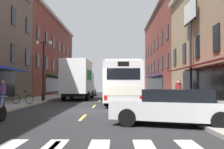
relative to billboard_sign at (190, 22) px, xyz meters
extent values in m
cube|color=#28282B|center=(-7.05, -4.44, -6.17)|extent=(34.80, 80.00, 0.10)
cube|color=#DBCC4C|center=(-7.05, -7.94, -6.11)|extent=(0.14, 2.40, 0.01)
cube|color=#DBCC4C|center=(-7.05, -1.44, -6.11)|extent=(0.14, 2.40, 0.01)
cube|color=#DBCC4C|center=(-7.05, 5.06, -6.11)|extent=(0.14, 2.40, 0.01)
cube|color=#DBCC4C|center=(-7.05, 11.56, -6.11)|extent=(0.14, 2.40, 0.01)
cube|color=#DBCC4C|center=(-7.05, 18.06, -6.11)|extent=(0.14, 2.40, 0.01)
cube|color=#DBCC4C|center=(-7.05, 24.56, -6.11)|extent=(0.14, 2.40, 0.01)
cube|color=#DBCC4C|center=(-7.05, 31.06, -6.11)|extent=(0.14, 2.40, 0.01)
cube|color=#A39E93|center=(-1.15, -4.44, -6.05)|extent=(3.00, 80.00, 0.14)
cube|color=black|center=(-14.41, 3.18, -1.92)|extent=(0.10, 1.00, 1.60)
cube|color=black|center=(-14.41, 6.99, -1.92)|extent=(0.10, 1.00, 1.60)
cube|color=black|center=(-14.41, 3.18, 1.28)|extent=(0.10, 1.00, 1.60)
cube|color=black|center=(-14.41, 6.99, 1.28)|extent=(0.10, 1.00, 1.60)
cube|color=brown|center=(-18.45, 22.23, -0.30)|extent=(8.00, 26.57, 11.64)
cube|color=#B2AD9E|center=(-14.35, 22.23, 5.17)|extent=(0.44, 26.07, 0.40)
cube|color=black|center=(-14.41, 22.23, -4.57)|extent=(0.10, 16.00, 2.10)
cube|color=#1E6638|center=(-13.70, 22.23, -3.37)|extent=(1.38, 14.93, 0.44)
cube|color=black|center=(-14.41, 10.80, -1.92)|extent=(0.10, 1.00, 1.60)
cube|color=black|center=(-14.41, 14.61, -1.92)|extent=(0.10, 1.00, 1.60)
cube|color=black|center=(-14.41, 18.42, -1.92)|extent=(0.10, 1.00, 1.60)
cube|color=black|center=(-14.41, 22.23, -1.92)|extent=(0.10, 1.00, 1.60)
cube|color=black|center=(-14.41, 26.04, -1.92)|extent=(0.10, 1.00, 1.60)
cube|color=black|center=(-14.41, 29.85, -1.92)|extent=(0.10, 1.00, 1.60)
cube|color=black|center=(-14.41, 33.66, -1.92)|extent=(0.10, 1.00, 1.60)
cube|color=black|center=(-14.41, 10.80, 1.28)|extent=(0.10, 1.00, 1.60)
cube|color=black|center=(-14.41, 14.61, 1.28)|extent=(0.10, 1.00, 1.60)
cube|color=black|center=(-14.41, 18.42, 1.28)|extent=(0.10, 1.00, 1.60)
cube|color=black|center=(-14.41, 22.23, 1.28)|extent=(0.10, 1.00, 1.60)
cube|color=black|center=(-14.41, 26.04, 1.28)|extent=(0.10, 1.00, 1.60)
cube|color=black|center=(-14.41, 29.85, 1.28)|extent=(0.10, 1.00, 1.60)
cube|color=black|center=(-14.41, 33.66, 1.28)|extent=(0.10, 1.00, 1.60)
cube|color=black|center=(0.31, -4.44, -4.57)|extent=(0.10, 16.00, 2.10)
cube|color=maroon|center=(-0.40, -4.44, -3.37)|extent=(1.38, 14.93, 0.44)
cube|color=black|center=(0.31, -4.44, -1.92)|extent=(0.10, 1.00, 1.60)
cube|color=black|center=(0.31, -0.63, -1.92)|extent=(0.10, 1.00, 1.60)
cube|color=black|center=(0.31, 3.18, -1.92)|extent=(0.10, 1.00, 1.60)
cube|color=black|center=(0.31, 6.99, -1.92)|extent=(0.10, 1.00, 1.60)
cube|color=brown|center=(4.35, 22.23, 0.34)|extent=(8.00, 26.57, 12.92)
cube|color=#B2AD9E|center=(0.25, 22.23, 6.46)|extent=(0.44, 26.07, 0.40)
cube|color=black|center=(0.31, 22.23, -4.57)|extent=(0.10, 16.00, 2.10)
cube|color=navy|center=(-0.40, 22.23, -3.37)|extent=(1.38, 14.93, 0.44)
cube|color=black|center=(0.31, 10.80, -1.92)|extent=(0.10, 1.00, 1.60)
cube|color=black|center=(0.31, 14.61, -1.92)|extent=(0.10, 1.00, 1.60)
cube|color=black|center=(0.31, 18.42, -1.92)|extent=(0.10, 1.00, 1.60)
cube|color=black|center=(0.31, 22.23, -1.92)|extent=(0.10, 1.00, 1.60)
cube|color=black|center=(0.31, 26.04, -1.92)|extent=(0.10, 1.00, 1.60)
cube|color=black|center=(0.31, 29.85, -1.92)|extent=(0.10, 1.00, 1.60)
cube|color=black|center=(0.31, 33.66, -1.92)|extent=(0.10, 1.00, 1.60)
cube|color=black|center=(0.31, 10.80, 1.28)|extent=(0.10, 1.00, 1.60)
cube|color=black|center=(0.31, 14.61, 1.28)|extent=(0.10, 1.00, 1.60)
cube|color=black|center=(0.31, 18.42, 1.28)|extent=(0.10, 1.00, 1.60)
cube|color=black|center=(0.31, 22.23, 1.28)|extent=(0.10, 1.00, 1.60)
cube|color=black|center=(0.31, 26.04, 1.28)|extent=(0.10, 1.00, 1.60)
cube|color=black|center=(0.31, 29.85, 1.28)|extent=(0.10, 1.00, 1.60)
cube|color=black|center=(0.31, 33.66, 1.28)|extent=(0.10, 1.00, 1.60)
cylinder|color=black|center=(0.00, 0.00, -2.95)|extent=(0.18, 0.18, 6.05)
cylinder|color=black|center=(0.00, 0.00, -5.86)|extent=(0.40, 0.40, 0.24)
cube|color=black|center=(0.00, 0.00, 0.85)|extent=(0.10, 3.29, 1.71)
cube|color=white|center=(-0.06, 0.00, 0.85)|extent=(0.04, 3.13, 1.55)
cube|color=white|center=(0.06, 0.00, 0.85)|extent=(0.04, 3.13, 1.55)
cube|color=silver|center=(-4.96, 2.42, -4.45)|extent=(2.80, 12.09, 2.64)
cube|color=silver|center=(-4.96, 2.42, -3.07)|extent=(2.58, 10.88, 0.16)
cube|color=black|center=(-4.95, 2.72, -4.26)|extent=(2.79, 9.69, 0.96)
cube|color=#19723F|center=(-4.96, 2.42, -5.52)|extent=(2.82, 11.69, 0.36)
cube|color=black|center=(-4.83, 8.40, -4.26)|extent=(2.25, 0.17, 1.10)
cube|color=black|center=(-5.08, -3.55, -3.96)|extent=(2.05, 0.16, 0.70)
cube|color=silver|center=(-5.08, -3.56, -4.98)|extent=(2.15, 0.15, 0.64)
cube|color=black|center=(-5.08, -3.56, -3.35)|extent=(0.70, 0.11, 0.28)
cube|color=red|center=(-6.18, -3.55, -5.42)|extent=(0.20, 0.08, 0.28)
cube|color=red|center=(-3.99, -3.59, -5.42)|extent=(0.20, 0.08, 0.28)
cylinder|color=black|center=(-6.05, 6.47, -5.62)|extent=(0.32, 1.01, 1.00)
cylinder|color=black|center=(-3.70, 6.42, -5.62)|extent=(0.32, 1.01, 1.00)
cylinder|color=black|center=(-6.21, -1.07, -5.62)|extent=(0.32, 1.01, 1.00)
cylinder|color=black|center=(-3.86, -1.12, -5.62)|extent=(0.32, 1.01, 1.00)
cube|color=white|center=(-9.17, 9.25, -4.57)|extent=(2.36, 2.21, 2.40)
cube|color=black|center=(-9.14, 10.28, -3.72)|extent=(2.00, 0.16, 0.80)
cube|color=white|center=(-9.27, 5.77, -3.87)|extent=(2.54, 4.89, 3.10)
cube|color=#196633|center=(-8.05, 5.73, -3.71)|extent=(0.14, 2.90, 0.90)
cube|color=black|center=(-9.24, 6.84, -5.57)|extent=(2.09, 6.62, 0.24)
cylinder|color=black|center=(-10.28, 9.08, -5.67)|extent=(0.31, 0.91, 0.90)
cylinder|color=black|center=(-8.08, 9.02, -5.67)|extent=(0.31, 0.91, 0.90)
cylinder|color=black|center=(-10.39, 5.08, -5.67)|extent=(0.31, 0.91, 0.90)
cylinder|color=black|center=(-8.19, 5.01, -5.67)|extent=(0.31, 0.91, 0.90)
cube|color=silver|center=(-9.29, 16.39, -5.52)|extent=(1.88, 4.55, 0.71)
cube|color=black|center=(-9.30, 16.21, -4.95)|extent=(1.68, 2.47, 0.50)
cube|color=red|center=(-10.05, 14.17, -5.27)|extent=(0.20, 0.06, 0.14)
cube|color=red|center=(-8.63, 14.14, -5.27)|extent=(0.20, 0.06, 0.14)
cylinder|color=black|center=(-10.10, 17.96, -5.80)|extent=(0.23, 0.64, 0.64)
cylinder|color=black|center=(-8.42, 17.93, -5.80)|extent=(0.23, 0.64, 0.64)
cylinder|color=black|center=(-10.17, 14.85, -5.80)|extent=(0.23, 0.64, 0.64)
cylinder|color=black|center=(-8.48, 14.81, -5.80)|extent=(0.23, 0.64, 0.64)
cube|color=silver|center=(-3.39, -10.44, -5.55)|extent=(4.83, 3.18, 0.65)
cube|color=black|center=(-3.22, -10.50, -5.02)|extent=(2.83, 2.34, 0.46)
cylinder|color=black|center=(-5.13, -10.73, -5.80)|extent=(0.68, 0.42, 0.64)
cylinder|color=black|center=(-4.57, -9.13, -5.80)|extent=(0.68, 0.42, 0.64)
cylinder|color=black|center=(-2.21, -11.75, -5.80)|extent=(0.68, 0.42, 0.64)
cylinder|color=black|center=(-1.65, -10.15, -5.80)|extent=(0.68, 0.42, 0.64)
cylinder|color=black|center=(-10.19, -9.26, -5.81)|extent=(0.12, 0.62, 0.62)
cylinder|color=#B2B2B7|center=(-10.20, -9.38, -5.51)|extent=(0.08, 0.33, 0.68)
cylinder|color=#B2B2B7|center=(-10.20, -9.48, -5.10)|extent=(0.62, 0.06, 0.04)
torus|color=black|center=(-12.64, -0.91, -5.65)|extent=(0.66, 0.20, 0.66)
torus|color=black|center=(-11.62, -1.16, -5.65)|extent=(0.66, 0.20, 0.66)
cylinder|color=#1E7F3F|center=(-12.13, -1.04, -5.55)|extent=(0.98, 0.27, 0.04)
cylinder|color=#1E7F3F|center=(-11.95, -1.08, -5.37)|extent=(0.14, 0.07, 0.50)
cube|color=black|center=(-11.93, -1.08, -5.10)|extent=(0.22, 0.16, 0.06)
cylinder|color=#1E7F3F|center=(-12.56, -0.93, -5.10)|extent=(0.14, 0.47, 0.03)
cylinder|color=navy|center=(-12.52, -3.61, -5.59)|extent=(0.28, 0.28, 0.77)
cylinder|color=#66387F|center=(-12.52, -3.61, -4.91)|extent=(0.36, 0.36, 0.60)
sphere|color=tan|center=(-12.52, -3.61, -4.48)|extent=(0.21, 0.21, 0.21)
cube|color=navy|center=(-12.68, -3.43, -4.88)|extent=(0.30, 0.29, 0.36)
cylinder|color=#4C4C51|center=(-0.42, 2.14, -5.55)|extent=(0.28, 0.28, 0.86)
cylinder|color=navy|center=(-0.42, 2.14, -4.79)|extent=(0.36, 0.36, 0.66)
sphere|color=tan|center=(-0.42, 2.14, -4.33)|extent=(0.23, 0.23, 0.23)
cylinder|color=maroon|center=(-1.92, -4.43, -5.59)|extent=(0.28, 0.28, 0.77)
cylinder|color=maroon|center=(-1.92, -4.43, -4.91)|extent=(0.36, 0.36, 0.60)
sphere|color=tan|center=(-1.92, -4.43, -4.49)|extent=(0.21, 0.21, 0.21)
cylinder|color=black|center=(-11.72, 2.96, -3.46)|extent=(0.14, 0.14, 5.04)
cylinder|color=black|center=(-11.72, 2.96, -5.68)|extent=(0.28, 0.28, 0.60)
cylinder|color=black|center=(-11.72, 2.96, -1.04)|extent=(1.10, 0.07, 0.07)
sphere|color=white|center=(-12.27, 2.96, -1.04)|extent=(0.32, 0.32, 0.32)
sphere|color=white|center=(-11.17, 2.96, -1.04)|extent=(0.32, 0.32, 0.32)
camera|label=1|loc=(-5.54, -20.63, -4.62)|focal=44.68mm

